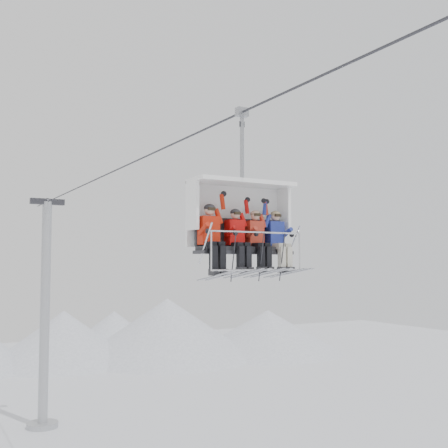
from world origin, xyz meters
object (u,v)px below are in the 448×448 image
lift_tower_right (45,328)px  chairlift_carrier (239,217)px  skier_far_left (211,235)px  skier_center_left (237,237)px  skier_center_right (257,238)px  skier_far_right (277,238)px

lift_tower_right → chairlift_carrier: (0.00, -22.78, 4.95)m
chairlift_carrier → skier_far_left: chairlift_carrier is taller
chairlift_carrier → skier_center_left: chairlift_carrier is taller
skier_center_left → skier_center_right: bearing=-0.2°
lift_tower_right → chairlift_carrier: lift_tower_right is taller
chairlift_carrier → skier_center_right: chairlift_carrier is taller
lift_tower_right → skier_far_right: (0.90, -23.09, 4.43)m
chairlift_carrier → skier_center_right: (0.31, -0.31, -0.52)m
skier_center_left → skier_far_right: skier_center_left is taller
skier_center_left → skier_far_right: bearing=-0.0°
chairlift_carrier → skier_far_right: chairlift_carrier is taller
skier_far_left → skier_center_left: size_ratio=1.04×
lift_tower_right → skier_center_left: lift_tower_right is taller
skier_far_right → lift_tower_right: bearing=92.2°
skier_center_right → chairlift_carrier: bearing=134.7°
chairlift_carrier → skier_center_right: 0.68m
lift_tower_right → skier_far_left: 23.53m
skier_far_left → skier_center_left: 0.69m
skier_far_right → chairlift_carrier: bearing=160.9°
skier_center_left → skier_far_right: size_ratio=1.00×
skier_far_left → skier_far_right: bearing=-0.3°
chairlift_carrier → skier_far_right: size_ratio=2.36×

